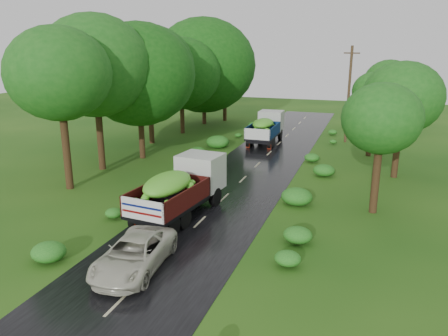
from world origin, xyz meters
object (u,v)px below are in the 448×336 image
at_px(truck_near, 183,185).
at_px(car, 134,254).
at_px(utility_pole, 349,94).
at_px(truck_far, 266,126).

height_order(truck_near, car, truck_near).
bearing_deg(car, truck_near, 90.43).
relative_size(truck_near, utility_pole, 0.80).
height_order(truck_near, truck_far, truck_near).
relative_size(car, utility_pole, 0.55).
xyz_separation_m(truck_near, truck_far, (0.03, 19.37, -0.09)).
distance_m(truck_near, truck_far, 19.37).
bearing_deg(truck_far, car, -88.91).
distance_m(truck_near, car, 6.44).
bearing_deg(truck_far, truck_near, -90.35).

